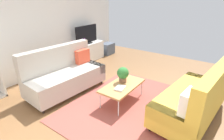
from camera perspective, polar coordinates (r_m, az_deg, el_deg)
ground_plane at (r=4.15m, az=3.43°, el=-9.32°), size 7.68×7.68×0.00m
wall_far at (r=5.57m, az=-22.10°, el=13.43°), size 6.40×0.12×2.90m
area_rug at (r=3.94m, az=5.37°, el=-11.19°), size 2.90×2.20×0.01m
couch_beige at (r=4.45m, az=-14.99°, el=-1.35°), size 1.96×0.98×1.10m
couch_green at (r=3.66m, az=25.25°, el=-8.37°), size 1.99×1.06×1.10m
coffee_table at (r=3.86m, az=3.39°, el=-5.15°), size 1.10×0.56×0.42m
tv_console at (r=6.48m, az=-8.05°, el=5.69°), size 1.40×0.44×0.64m
tv at (r=6.31m, az=-8.24°, el=11.15°), size 1.00×0.20×0.64m
storage_trunk at (r=7.25m, az=-1.47°, el=6.93°), size 0.52×0.40×0.44m
potted_plant at (r=3.89m, az=3.53°, el=-1.29°), size 0.26×0.26×0.35m
table_book_0 at (r=3.68m, az=2.64°, el=-5.83°), size 0.27×0.22×0.04m
vase_0 at (r=6.02m, az=-12.42°, el=8.18°), size 0.10×0.10×0.20m
vase_1 at (r=6.13m, az=-11.27°, el=8.21°), size 0.11×0.11×0.13m
bottle_0 at (r=6.17m, az=-9.60°, el=8.93°), size 0.06×0.06×0.23m
bottle_1 at (r=6.24m, az=-8.88°, el=9.14°), size 0.05×0.05×0.23m
bottle_2 at (r=6.32m, az=-8.26°, el=9.01°), size 0.05×0.05×0.16m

